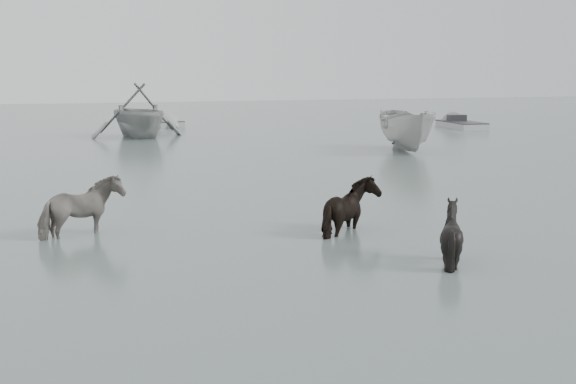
% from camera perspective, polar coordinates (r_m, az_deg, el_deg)
% --- Properties ---
extents(ground, '(140.00, 140.00, 0.00)m').
position_cam_1_polar(ground, '(13.46, 1.16, -4.76)').
color(ground, '#51605D').
rests_on(ground, ground).
extents(pony_pinto, '(1.88, 1.42, 1.44)m').
position_cam_1_polar(pony_pinto, '(15.23, -16.08, -0.68)').
color(pony_pinto, black).
rests_on(pony_pinto, ground).
extents(pony_dark, '(1.78, 1.89, 1.51)m').
position_cam_1_polar(pony_dark, '(15.01, 5.15, -0.36)').
color(pony_dark, black).
rests_on(pony_dark, ground).
extents(pony_black, '(1.48, 1.39, 1.36)m').
position_cam_1_polar(pony_black, '(12.96, 12.81, -2.46)').
color(pony_black, black).
rests_on(pony_black, ground).
extents(rowboat_trail, '(5.66, 6.28, 2.92)m').
position_cam_1_polar(rowboat_trail, '(37.92, -11.72, 6.45)').
color(rowboat_trail, '#999B99').
rests_on(rowboat_trail, ground).
extents(boat_small, '(3.06, 5.30, 1.93)m').
position_cam_1_polar(boat_small, '(31.08, 9.37, 5.00)').
color(boat_small, '#A6A6A2').
rests_on(boat_small, ground).
extents(skiff_port, '(2.32, 5.70, 0.75)m').
position_cam_1_polar(skiff_port, '(44.82, 13.55, 5.43)').
color(skiff_port, '#ABAEAB').
rests_on(skiff_port, ground).
extents(skiff_mid, '(2.79, 5.07, 0.75)m').
position_cam_1_polar(skiff_mid, '(45.30, -10.05, 5.58)').
color(skiff_mid, gray).
rests_on(skiff_mid, ground).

